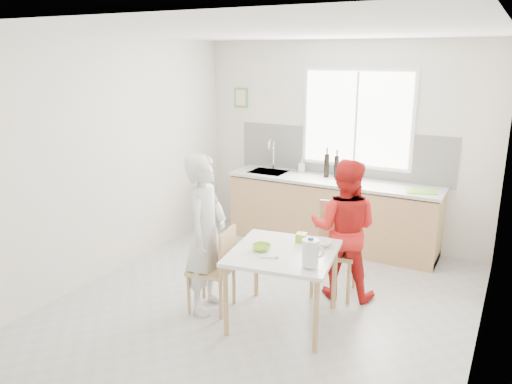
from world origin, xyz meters
TOP-DOWN VIEW (x-y plane):
  - ground at (0.00, 0.00)m, footprint 4.50×4.50m
  - room_shell at (0.00, 0.00)m, footprint 4.50×4.50m
  - window at (0.20, 2.23)m, footprint 1.50×0.06m
  - backsplash at (0.00, 2.24)m, footprint 3.00×0.02m
  - picture_frame at (-1.55, 2.23)m, footprint 0.22×0.03m
  - kitchen_counter at (-0.00, 1.95)m, footprint 2.84×0.64m
  - dining_table at (0.30, -0.19)m, footprint 1.09×1.09m
  - chair_left at (-0.38, -0.29)m, footprint 0.46×0.46m
  - chair_far at (0.52, 0.68)m, footprint 0.52×0.52m
  - person_white at (-0.49, -0.31)m, footprint 0.47×0.64m
  - person_red at (0.61, 0.62)m, footprint 0.81×0.67m
  - bowl_green at (0.11, -0.27)m, footprint 0.20×0.20m
  - bowl_white at (0.56, 0.11)m, footprint 0.25×0.25m
  - milk_jug at (0.66, -0.41)m, footprint 0.20×0.15m
  - green_box at (0.35, 0.11)m, footprint 0.11×0.11m
  - spoon at (0.25, -0.42)m, footprint 0.15×0.09m
  - cutting_board at (1.15, 1.87)m, footprint 0.41×0.34m
  - wine_bottle_a at (-0.12, 2.03)m, footprint 0.07×0.07m
  - wine_bottle_b at (0.01, 2.07)m, footprint 0.07×0.07m
  - jar_amber at (0.28, 2.03)m, footprint 0.06×0.06m
  - soap_bottle at (-0.53, 2.14)m, footprint 0.11×0.11m

SIDE VIEW (x-z plane):
  - ground at x=0.00m, z-range 0.00..0.00m
  - kitchen_counter at x=0.00m, z-range -0.27..1.10m
  - chair_left at x=-0.38m, z-range 0.04..0.92m
  - chair_far at x=0.52m, z-range 0.05..1.03m
  - dining_table at x=0.30m, z-range 0.29..1.02m
  - spoon at x=0.25m, z-range 0.74..0.75m
  - person_red at x=0.61m, z-range 0.00..1.49m
  - bowl_white at x=0.56m, z-range 0.73..0.79m
  - bowl_green at x=0.11m, z-range 0.73..0.79m
  - green_box at x=0.35m, z-range 0.73..0.82m
  - person_white at x=-0.49m, z-range 0.00..1.60m
  - milk_jug at x=0.66m, z-range 0.74..1.00m
  - cutting_board at x=1.15m, z-range 0.92..0.93m
  - jar_amber at x=0.28m, z-range 0.92..1.08m
  - soap_bottle at x=-0.53m, z-range 0.92..1.11m
  - wine_bottle_b at x=0.01m, z-range 0.92..1.22m
  - wine_bottle_a at x=-0.12m, z-range 0.92..1.24m
  - backsplash at x=0.00m, z-range 0.90..1.55m
  - room_shell at x=0.00m, z-range -0.61..3.89m
  - window at x=0.20m, z-range 1.05..2.35m
  - picture_frame at x=-1.55m, z-range 1.76..2.04m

